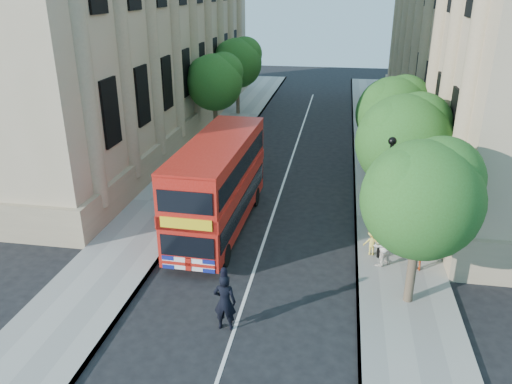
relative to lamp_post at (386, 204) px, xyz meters
The scene contains 16 objects.
ground 8.20m from the lamp_post, 129.81° to the right, with size 120.00×120.00×0.00m, color black.
pavement_right 4.75m from the lamp_post, 79.38° to the left, with size 3.50×80.00×0.12m, color gray.
pavement_left 11.73m from the lamp_post, 159.59° to the left, with size 3.50×80.00×0.12m, color gray.
building_left 26.82m from the lamp_post, 136.25° to the left, with size 12.00×38.00×18.00m, color tan.
tree_right_near 3.54m from the lamp_post, 74.15° to the right, with size 4.00×4.00×6.08m.
tree_right_mid 3.70m from the lamp_post, 74.48° to the left, with size 4.20×4.20×6.37m.
tree_right_far 9.25m from the lamp_post, 84.67° to the left, with size 4.00×4.00×6.15m.
tree_left_far 19.52m from the lamp_post, 124.35° to the left, with size 4.00×4.00×6.30m.
tree_left_back 26.51m from the lamp_post, 114.51° to the left, with size 4.20×4.20×6.65m.
lamp_post is the anchor object (origin of this frame).
double_decker_bus 7.42m from the lamp_post, 167.20° to the left, with size 2.68×9.16×4.20m.
box_van 11.97m from the lamp_post, 131.65° to the left, with size 2.27×4.72×2.61m.
police_constable 7.78m from the lamp_post, 134.04° to the right, with size 0.75×0.49×2.05m, color black.
woman_pedestrian 1.62m from the lamp_post, 93.98° to the right, with size 0.87×0.68×1.78m, color white.
child_a 2.40m from the lamp_post, 29.62° to the right, with size 0.71×0.29×1.21m, color orange.
child_b 1.88m from the lamp_post, 156.24° to the left, with size 0.72×0.41×1.11m, color #EAD050.
Camera 1 is at (3.01, -12.73, 10.50)m, focal length 35.00 mm.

